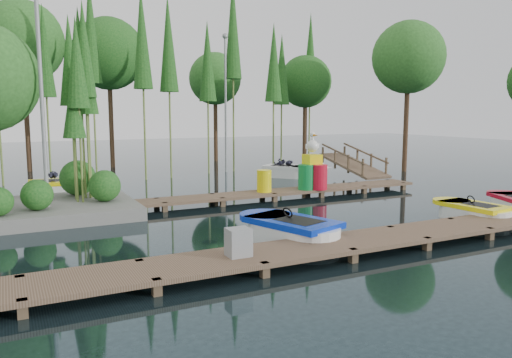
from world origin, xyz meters
name	(u,v)px	position (x,y,z in m)	size (l,w,h in m)	color
ground_plane	(249,217)	(0.00, 0.00, 0.00)	(90.00, 90.00, 0.00)	#1C2F35
near_dock	(336,245)	(0.00, -4.50, 0.23)	(18.00, 1.50, 0.50)	brown
far_dock	(243,195)	(1.00, 2.50, 0.23)	(15.00, 1.20, 0.50)	brown
island	(12,113)	(-6.30, 3.29, 3.18)	(6.20, 4.20, 6.75)	slate
tree_screen	(108,48)	(-2.04, 10.60, 6.12)	(34.42, 18.53, 10.31)	#442D1C
lamp_island	(40,75)	(-5.50, 2.50, 4.26)	(0.30, 0.30, 7.25)	gray
lamp_rear	(226,92)	(4.00, 11.00, 4.26)	(0.30, 0.30, 7.25)	gray
ramp	(353,164)	(9.00, 6.50, 0.59)	(1.50, 3.94, 1.49)	brown
boat_blue	(291,232)	(-0.38, -3.14, 0.28)	(2.13, 3.16, 0.98)	white
boat_yellow_near	(473,213)	(5.73, -3.41, 0.24)	(1.30, 2.55, 0.83)	white
boat_yellow_far	(62,188)	(-4.68, 6.82, 0.31)	(2.97, 1.42, 1.47)	white
boat_white_far	(287,171)	(5.84, 7.68, 0.29)	(2.73, 2.84, 1.29)	white
utility_cabinet	(238,242)	(-2.42, -4.50, 0.59)	(0.47, 0.40, 0.58)	gray
yellow_barrel	(264,181)	(1.84, 2.50, 0.70)	(0.54, 0.54, 0.81)	yellow
drum_cluster	(313,172)	(3.88, 2.34, 0.94)	(1.26, 1.15, 2.17)	#0D7C34
seagull_post	(325,172)	(4.54, 2.50, 0.88)	(0.54, 0.29, 0.86)	gray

